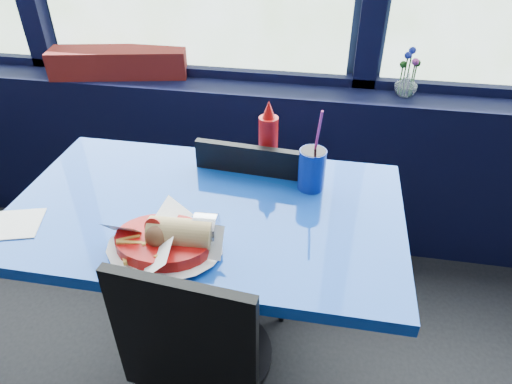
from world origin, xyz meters
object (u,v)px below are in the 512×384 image
at_px(planter_box, 119,62).
at_px(ketchup_bottle, 268,138).
at_px(food_basket, 166,240).
at_px(chair_near_back, 252,213).
at_px(near_table, 209,251).
at_px(flower_vase, 407,82).
at_px(soda_cup, 312,169).

xyz_separation_m(planter_box, ketchup_bottle, (0.80, -0.60, -0.00)).
bearing_deg(food_basket, chair_near_back, 98.12).
bearing_deg(planter_box, food_basket, -72.82).
height_order(near_table, planter_box, planter_box).
height_order(chair_near_back, food_basket, food_basket).
distance_m(near_table, chair_near_back, 0.35).
distance_m(chair_near_back, flower_vase, 0.87).
distance_m(planter_box, ketchup_bottle, 1.00).
bearing_deg(flower_vase, chair_near_back, -136.70).
bearing_deg(near_table, ketchup_bottle, 60.81).
relative_size(near_table, chair_near_back, 1.41).
bearing_deg(planter_box, ketchup_bottle, -48.80).
distance_m(chair_near_back, planter_box, 0.99).
relative_size(near_table, flower_vase, 5.82).
xyz_separation_m(near_table, chair_near_back, (0.08, 0.33, -0.08)).
relative_size(chair_near_back, planter_box, 1.36).
xyz_separation_m(flower_vase, food_basket, (-0.70, -1.07, -0.08)).
xyz_separation_m(planter_box, food_basket, (0.60, -1.08, -0.08)).
relative_size(ketchup_bottle, soda_cup, 0.85).
bearing_deg(ketchup_bottle, soda_cup, -34.19).
height_order(planter_box, soda_cup, soda_cup).
xyz_separation_m(near_table, ketchup_bottle, (0.15, 0.27, 0.29)).
height_order(near_table, flower_vase, flower_vase).
bearing_deg(planter_box, soda_cup, -48.37).
bearing_deg(soda_cup, planter_box, 143.54).
xyz_separation_m(food_basket, ketchup_bottle, (0.20, 0.48, 0.07)).
xyz_separation_m(flower_vase, soda_cup, (-0.35, -0.70, -0.04)).
bearing_deg(ketchup_bottle, flower_vase, 49.65).
distance_m(near_table, planter_box, 1.13).
height_order(ketchup_bottle, soda_cup, soda_cup).
bearing_deg(flower_vase, near_table, -127.17).
xyz_separation_m(chair_near_back, planter_box, (-0.73, 0.55, 0.37)).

